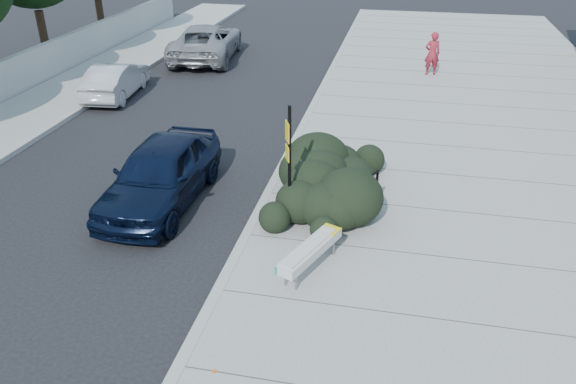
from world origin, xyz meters
name	(u,v)px	position (x,y,z in m)	size (l,w,h in m)	color
ground	(218,296)	(0.00, 0.00, 0.00)	(120.00, 120.00, 0.00)	black
sidewalk_near	(495,199)	(5.60, 5.00, 0.07)	(11.20, 50.00, 0.15)	gray
curb_near	(277,178)	(0.00, 5.00, 0.08)	(0.22, 50.00, 0.17)	#9E9E99
curb_far	(12,153)	(-8.00, 5.00, 0.08)	(0.22, 50.00, 0.17)	#9E9E99
bench	(310,251)	(1.61, 1.00, 0.60)	(1.07, 1.86, 0.56)	gray
bike_rack	(370,190)	(2.57, 3.50, 0.76)	(0.32, 0.64, 1.01)	black
sign_post	(289,158)	(0.79, 2.84, 1.70)	(0.17, 0.30, 2.75)	black
hedge	(328,168)	(1.50, 4.13, 0.93)	(2.08, 4.16, 1.56)	black
sedan_navy	(161,173)	(-2.50, 3.28, 0.79)	(1.86, 4.63, 1.58)	black
wagon_silver	(116,80)	(-7.50, 10.70, 0.64)	(1.35, 3.86, 1.27)	#BBBBC0
suv_silver	(206,42)	(-6.00, 16.65, 0.79)	(2.62, 5.69, 1.58)	#919496
pedestrian	(432,54)	(4.13, 15.60, 1.02)	(0.64, 0.42, 1.75)	maroon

